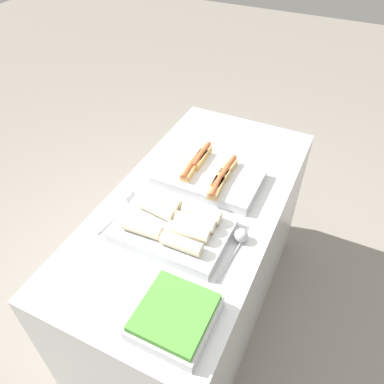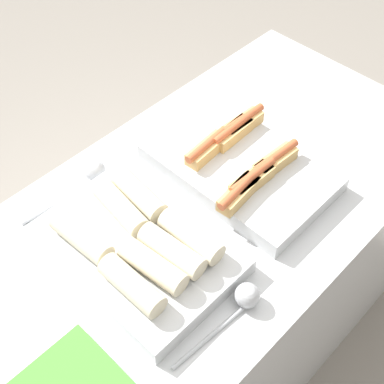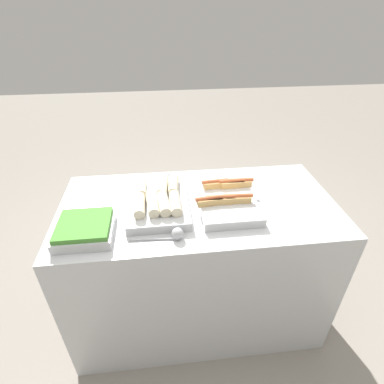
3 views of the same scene
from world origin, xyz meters
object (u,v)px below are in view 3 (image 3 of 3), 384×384
serving_spoon_near (175,234)px  tray_side_front (85,229)px  serving_spoon_far (170,177)px  tray_wraps (158,200)px  tray_hotdogs (226,197)px

serving_spoon_near → tray_side_front: bearing=169.9°
serving_spoon_far → tray_wraps: bearing=-105.3°
tray_hotdogs → tray_wraps: size_ratio=1.05×
serving_spoon_near → serving_spoon_far: (0.00, 0.54, -0.00)m
tray_wraps → tray_side_front: (-0.35, -0.19, -0.01)m
tray_wraps → tray_side_front: 0.40m
tray_side_front → serving_spoon_near: size_ratio=1.03×
tray_hotdogs → serving_spoon_far: size_ratio=1.85×
tray_wraps → serving_spoon_far: 0.28m
tray_hotdogs → tray_wraps: bearing=-179.4°
tray_side_front → tray_hotdogs: bearing=15.0°
tray_side_front → serving_spoon_near: (0.42, -0.08, -0.01)m
tray_wraps → tray_side_front: tray_wraps is taller
tray_side_front → serving_spoon_far: (0.43, 0.46, -0.01)m
tray_hotdogs → tray_wraps: 0.37m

